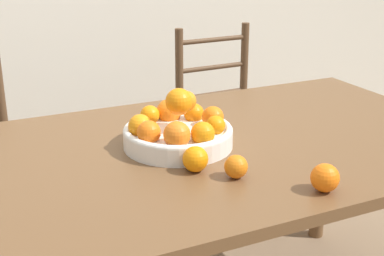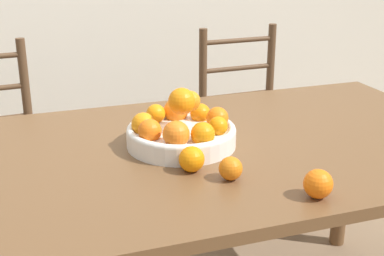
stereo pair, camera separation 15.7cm
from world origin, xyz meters
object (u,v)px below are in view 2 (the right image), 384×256
(fruit_bowl, at_px, (181,129))
(orange_loose_0, at_px, (231,168))
(orange_loose_2, at_px, (192,159))
(chair_right, at_px, (248,131))
(orange_loose_1, at_px, (318,184))

(fruit_bowl, xyz_separation_m, orange_loose_0, (0.05, -0.28, -0.02))
(orange_loose_0, relative_size, orange_loose_2, 0.89)
(chair_right, bearing_deg, orange_loose_1, -109.68)
(orange_loose_2, bearing_deg, fruit_bowl, 80.63)
(orange_loose_0, xyz_separation_m, orange_loose_2, (-0.08, 0.09, 0.00))
(orange_loose_2, distance_m, chair_right, 1.22)
(orange_loose_0, bearing_deg, orange_loose_2, 133.96)
(orange_loose_1, bearing_deg, fruit_bowl, 115.83)
(orange_loose_1, xyz_separation_m, orange_loose_2, (-0.25, 0.25, -0.00))
(fruit_bowl, height_order, orange_loose_2, fruit_bowl)
(orange_loose_2, bearing_deg, chair_right, 57.00)
(chair_right, bearing_deg, fruit_bowl, -129.82)
(fruit_bowl, bearing_deg, orange_loose_1, -64.17)
(orange_loose_2, relative_size, chair_right, 0.07)
(fruit_bowl, relative_size, orange_loose_0, 5.25)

